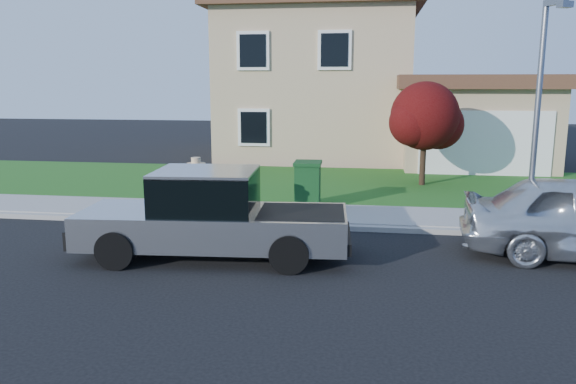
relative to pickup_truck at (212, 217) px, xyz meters
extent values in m
plane|color=black|center=(0.52, -0.46, -0.81)|extent=(80.00, 80.00, 0.00)
cube|color=gray|center=(1.52, 2.44, -0.75)|extent=(40.00, 0.20, 0.12)
cube|color=gray|center=(1.52, 3.54, -0.73)|extent=(40.00, 2.00, 0.15)
cube|color=#195117|center=(1.52, 8.04, -0.76)|extent=(40.00, 7.00, 0.10)
cube|color=tan|center=(0.52, 16.54, 2.39)|extent=(8.00, 9.00, 6.40)
cube|color=tan|center=(7.02, 13.54, 0.79)|extent=(5.50, 6.00, 3.20)
cube|color=white|center=(7.02, 10.52, 0.44)|extent=(4.60, 0.12, 2.30)
cube|color=#4C2D1E|center=(0.52, 16.54, 5.79)|extent=(8.80, 9.80, 0.50)
cube|color=#4C2D1E|center=(7.02, 13.54, 2.59)|extent=(6.20, 6.80, 0.50)
cube|color=white|center=(-1.68, 11.99, 3.79)|extent=(1.30, 0.10, 1.50)
cube|color=white|center=(1.52, 11.99, 3.79)|extent=(1.30, 0.10, 1.50)
cube|color=black|center=(-1.68, 11.99, 0.79)|extent=(1.30, 0.10, 1.50)
cylinder|color=black|center=(-1.57, -0.94, -0.45)|extent=(0.73, 0.32, 0.72)
cylinder|color=black|center=(-1.69, 0.71, -0.45)|extent=(0.73, 0.32, 0.72)
cylinder|color=black|center=(1.60, -0.71, -0.45)|extent=(0.73, 0.32, 0.72)
cylinder|color=black|center=(1.49, 0.93, -0.45)|extent=(0.73, 0.32, 0.72)
cube|color=#ACAEB3|center=(0.02, 0.00, -0.19)|extent=(5.22, 2.15, 0.65)
cube|color=black|center=(-0.11, -0.01, 0.49)|extent=(1.99, 1.80, 0.76)
cube|color=#ACAEB3|center=(-0.11, -0.01, 0.89)|extent=(1.99, 1.80, 0.07)
cube|color=black|center=(1.72, 0.12, 0.12)|extent=(1.72, 1.63, 0.05)
cube|color=black|center=(-2.55, -0.18, -0.31)|extent=(0.23, 1.71, 0.36)
cube|color=black|center=(2.60, 0.18, -0.36)|extent=(0.23, 1.71, 0.22)
cube|color=black|center=(-0.89, 0.91, 0.40)|extent=(0.12, 0.20, 0.16)
imported|color=tan|center=(-0.84, 1.71, -0.02)|extent=(0.65, 0.50, 1.58)
cylinder|color=tan|center=(-0.84, 1.71, 0.79)|extent=(0.42, 0.42, 0.04)
cylinder|color=tan|center=(-0.84, 1.71, 0.85)|extent=(0.21, 0.21, 0.15)
cylinder|color=black|center=(4.68, 8.19, 0.05)|extent=(0.19, 0.19, 1.52)
sphere|color=#470F0F|center=(4.68, 8.19, 1.52)|extent=(2.18, 2.18, 2.18)
sphere|color=#470F0F|center=(5.15, 8.47, 1.24)|extent=(1.61, 1.61, 1.61)
sphere|color=#470F0F|center=(4.30, 7.90, 1.33)|extent=(1.52, 1.52, 1.52)
cube|color=#103D17|center=(1.36, 4.42, -0.12)|extent=(0.67, 0.77, 1.08)
cube|color=#103D17|center=(1.36, 4.42, 0.46)|extent=(0.73, 0.84, 0.09)
cylinder|color=slate|center=(6.23, 1.54, 1.62)|extent=(0.12, 0.12, 4.85)
cube|color=slate|center=(6.33, 1.32, 4.04)|extent=(0.33, 0.53, 0.12)
cube|color=slate|center=(6.44, 1.10, 3.96)|extent=(0.29, 0.26, 0.12)
camera|label=1|loc=(2.98, -10.23, 2.55)|focal=35.00mm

